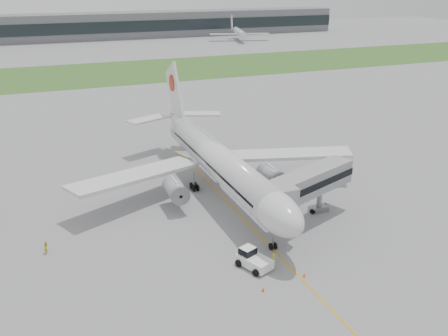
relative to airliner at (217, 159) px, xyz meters
name	(u,v)px	position (x,y,z in m)	size (l,w,h in m)	color
ground	(229,203)	(0.00, -4.87, -5.66)	(600.00, 600.00, 0.00)	gray
apron_markings	(242,217)	(0.00, -9.87, -5.66)	(70.00, 70.00, 0.04)	orange
grass_strip	(103,73)	(0.00, 115.13, -5.65)	(600.00, 50.00, 0.02)	#385C22
terminal_building	(69,27)	(0.00, 225.00, 1.34)	(320.00, 22.30, 14.00)	slate
airliner	(217,159)	(0.00, 0.00, 0.00)	(48.13, 53.95, 17.88)	silver
pushback_tug	(253,259)	(-4.12, -22.50, -4.65)	(4.09, 4.88, 2.20)	white
jet_bridge	(306,185)	(7.68, -14.66, 0.10)	(16.20, 10.21, 7.79)	gray
safety_cone_left	(263,289)	(-5.22, -27.69, -5.40)	(0.38, 0.38, 0.52)	#FF470D
safety_cone_right	(304,275)	(0.50, -26.91, -5.41)	(0.36, 0.36, 0.49)	#FF470D
ground_crew_near	(273,260)	(-1.83, -23.49, -4.80)	(0.63, 0.41, 1.72)	#BBCD22
ground_crew_far	(47,247)	(-27.06, -9.94, -4.86)	(0.78, 0.61, 1.61)	yellow
distant_aircraft_right	(239,41)	(85.60, 187.27, -5.66)	(32.64, 28.80, 12.48)	silver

